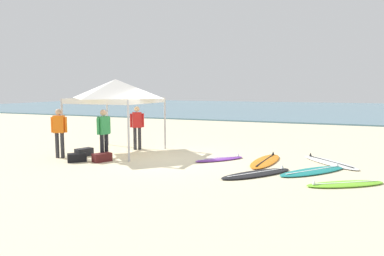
% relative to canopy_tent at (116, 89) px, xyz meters
% --- Properties ---
extents(ground_plane, '(80.00, 80.00, 0.00)m').
position_rel_canopy_tent_xyz_m(ground_plane, '(2.23, -0.60, -2.39)').
color(ground_plane, beige).
extents(sea, '(80.00, 36.00, 0.10)m').
position_rel_canopy_tent_xyz_m(sea, '(2.23, 31.83, -2.34)').
color(sea, '#568499').
rests_on(sea, ground).
extents(canopy_tent, '(2.85, 2.85, 2.75)m').
position_rel_canopy_tent_xyz_m(canopy_tent, '(0.00, 0.00, 0.00)').
color(canopy_tent, '#B7B7BC').
rests_on(canopy_tent, ground).
extents(surfboard_orange, '(0.89, 2.64, 0.19)m').
position_rel_canopy_tent_xyz_m(surfboard_orange, '(5.58, 0.23, -2.35)').
color(surfboard_orange, orange).
rests_on(surfboard_orange, ground).
extents(surfboard_white, '(2.07, 2.21, 0.19)m').
position_rel_canopy_tent_xyz_m(surfboard_white, '(7.56, 0.77, -2.35)').
color(surfboard_white, white).
rests_on(surfboard_white, ground).
extents(surfboard_purple, '(1.58, 1.71, 0.19)m').
position_rel_canopy_tent_xyz_m(surfboard_purple, '(4.10, -0.03, -2.35)').
color(surfboard_purple, purple).
rests_on(surfboard_purple, ground).
extents(surfboard_black, '(1.98, 2.31, 0.19)m').
position_rel_canopy_tent_xyz_m(surfboard_black, '(5.69, -1.63, -2.35)').
color(surfboard_black, black).
rests_on(surfboard_black, ground).
extents(surfboard_teal, '(2.11, 2.41, 0.19)m').
position_rel_canopy_tent_xyz_m(surfboard_teal, '(7.14, -0.72, -2.35)').
color(surfboard_teal, '#19847F').
rests_on(surfboard_teal, ground).
extents(surfboard_lime, '(2.08, 1.62, 0.19)m').
position_rel_canopy_tent_xyz_m(surfboard_lime, '(7.97, -1.91, -2.35)').
color(surfboard_lime, '#7AD12D').
rests_on(surfboard_lime, ground).
extents(person_red, '(0.48, 0.37, 1.71)m').
position_rel_canopy_tent_xyz_m(person_red, '(0.44, 0.77, -1.40)').
color(person_red, '#2D2D33').
rests_on(person_red, ground).
extents(person_orange, '(0.51, 0.35, 1.71)m').
position_rel_canopy_tent_xyz_m(person_orange, '(-1.22, -1.69, -1.40)').
color(person_orange, '#2D2D33').
rests_on(person_orange, ground).
extents(person_green, '(0.31, 0.53, 1.71)m').
position_rel_canopy_tent_xyz_m(person_green, '(0.46, -1.45, -1.40)').
color(person_green, black).
rests_on(person_green, ground).
extents(gear_bag_near_tent, '(0.49, 0.67, 0.28)m').
position_rel_canopy_tent_xyz_m(gear_bag_near_tent, '(-0.64, -1.13, -2.25)').
color(gear_bag_near_tent, '#232328').
rests_on(gear_bag_near_tent, ground).
extents(gear_bag_by_pole, '(0.66, 0.64, 0.28)m').
position_rel_canopy_tent_xyz_m(gear_bag_by_pole, '(-0.21, -2.04, -2.25)').
color(gear_bag_by_pole, black).
rests_on(gear_bag_by_pole, ground).
extents(gear_bag_on_sand, '(0.56, 0.68, 0.28)m').
position_rel_canopy_tent_xyz_m(gear_bag_on_sand, '(0.55, -1.72, -2.25)').
color(gear_bag_on_sand, '#4C1919').
rests_on(gear_bag_on_sand, ground).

